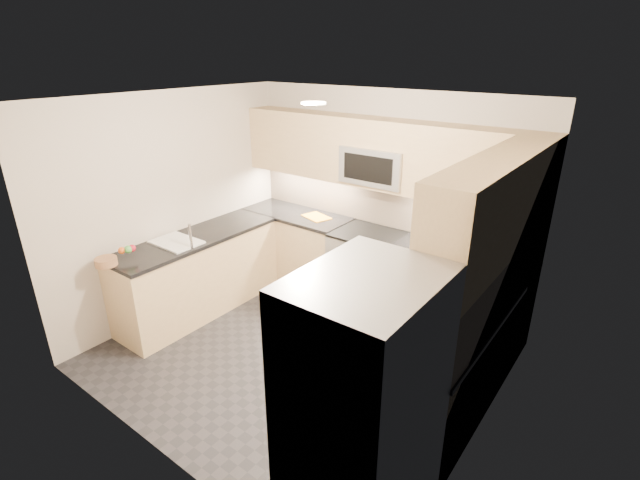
{
  "coord_description": "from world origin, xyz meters",
  "views": [
    {
      "loc": [
        2.53,
        -3.0,
        2.88
      ],
      "look_at": [
        0.0,
        0.35,
        1.15
      ],
      "focal_mm": 26.0,
      "sensor_mm": 36.0,
      "label": 1
    }
  ],
  "objects_px": {
    "refrigerator": "(363,413)",
    "fruit_basket": "(106,262)",
    "microwave": "(377,165)",
    "cutting_board": "(316,217)",
    "gas_range": "(367,270)",
    "utensil_bowl": "(478,252)"
  },
  "relations": [
    {
      "from": "gas_range",
      "to": "cutting_board",
      "type": "distance_m",
      "value": 0.93
    },
    {
      "from": "microwave",
      "to": "fruit_basket",
      "type": "distance_m",
      "value": 2.97
    },
    {
      "from": "cutting_board",
      "to": "gas_range",
      "type": "bearing_deg",
      "value": -3.59
    },
    {
      "from": "gas_range",
      "to": "fruit_basket",
      "type": "relative_size",
      "value": 4.36
    },
    {
      "from": "microwave",
      "to": "refrigerator",
      "type": "height_order",
      "value": "microwave"
    },
    {
      "from": "microwave",
      "to": "fruit_basket",
      "type": "bearing_deg",
      "value": -123.21
    },
    {
      "from": "gas_range",
      "to": "fruit_basket",
      "type": "xyz_separation_m",
      "value": [
        -1.58,
        -2.28,
        0.52
      ]
    },
    {
      "from": "microwave",
      "to": "refrigerator",
      "type": "bearing_deg",
      "value": -60.38
    },
    {
      "from": "gas_range",
      "to": "refrigerator",
      "type": "relative_size",
      "value": 0.51
    },
    {
      "from": "gas_range",
      "to": "cutting_board",
      "type": "bearing_deg",
      "value": 176.41
    },
    {
      "from": "refrigerator",
      "to": "fruit_basket",
      "type": "xyz_separation_m",
      "value": [
        -3.03,
        0.14,
        0.08
      ]
    },
    {
      "from": "utensil_bowl",
      "to": "cutting_board",
      "type": "xyz_separation_m",
      "value": [
        -2.03,
        -0.0,
        -0.07
      ]
    },
    {
      "from": "gas_range",
      "to": "utensil_bowl",
      "type": "distance_m",
      "value": 1.36
    },
    {
      "from": "gas_range",
      "to": "utensil_bowl",
      "type": "relative_size",
      "value": 3.66
    },
    {
      "from": "microwave",
      "to": "utensil_bowl",
      "type": "relative_size",
      "value": 3.06
    },
    {
      "from": "microwave",
      "to": "cutting_board",
      "type": "xyz_separation_m",
      "value": [
        -0.79,
        -0.08,
        -0.75
      ]
    },
    {
      "from": "gas_range",
      "to": "refrigerator",
      "type": "distance_m",
      "value": 2.86
    },
    {
      "from": "refrigerator",
      "to": "utensil_bowl",
      "type": "bearing_deg",
      "value": 94.83
    },
    {
      "from": "utensil_bowl",
      "to": "cutting_board",
      "type": "bearing_deg",
      "value": -179.98
    },
    {
      "from": "utensil_bowl",
      "to": "fruit_basket",
      "type": "relative_size",
      "value": 1.19
    },
    {
      "from": "microwave",
      "to": "refrigerator",
      "type": "xyz_separation_m",
      "value": [
        1.45,
        -2.55,
        -0.8
      ]
    },
    {
      "from": "utensil_bowl",
      "to": "microwave",
      "type": "bearing_deg",
      "value": 176.56
    }
  ]
}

